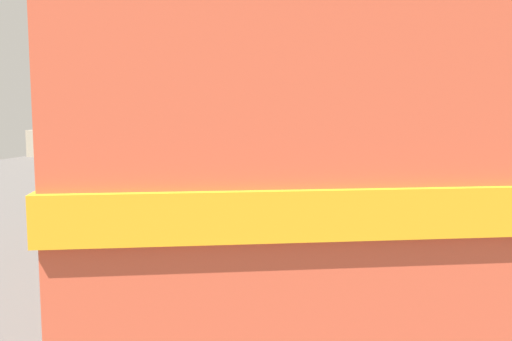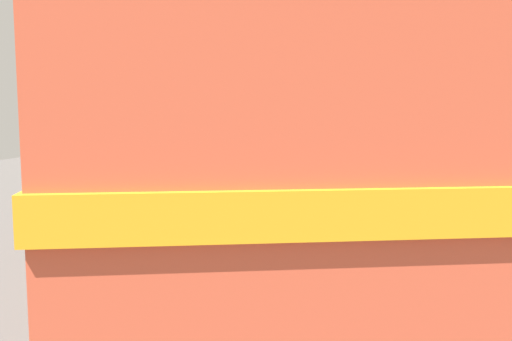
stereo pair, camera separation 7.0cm
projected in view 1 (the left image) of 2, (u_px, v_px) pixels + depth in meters
ground at (505, 235)px, 8.94m from camera, size 32.00×26.00×0.02m
breakwater at (428, 143)px, 20.34m from camera, size 31.36×2.02×2.47m
vintage_coach at (248, 106)px, 6.29m from camera, size 4.92×8.90×3.70m
lamp_post at (495, 23)px, 13.93m from camera, size 0.44×1.18×7.38m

